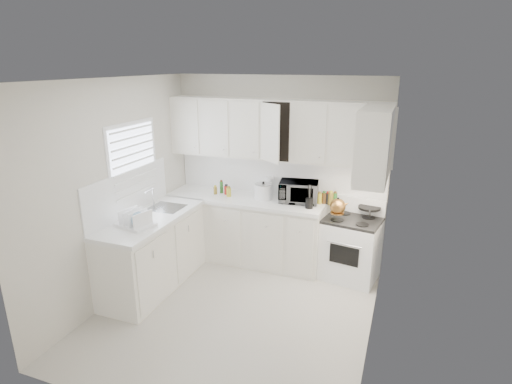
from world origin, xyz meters
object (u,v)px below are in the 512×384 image
at_px(tea_kettle, 338,205).
at_px(microwave, 299,189).
at_px(dish_rack, 135,217).
at_px(stove, 351,241).
at_px(utensil_crock, 309,196).
at_px(rice_cooker, 263,190).

height_order(tea_kettle, microwave, microwave).
xyz_separation_m(tea_kettle, dish_rack, (-2.11, -1.24, 0.01)).
distance_m(stove, utensil_crock, 0.81).
bearing_deg(utensil_crock, dish_rack, -143.27).
bearing_deg(stove, dish_rack, -139.60).
relative_size(tea_kettle, microwave, 0.48).
distance_m(stove, rice_cooker, 1.35).
bearing_deg(dish_rack, tea_kettle, 43.29).
distance_m(tea_kettle, microwave, 0.63).
xyz_separation_m(stove, tea_kettle, (-0.18, -0.16, 0.52)).
bearing_deg(utensil_crock, tea_kettle, -8.33).
relative_size(microwave, utensil_crock, 1.59).
height_order(utensil_crock, dish_rack, utensil_crock).
distance_m(rice_cooker, utensil_crock, 0.70).
bearing_deg(microwave, stove, -16.76).
xyz_separation_m(microwave, dish_rack, (-1.54, -1.50, -0.06)).
bearing_deg(stove, rice_cooker, -173.52).
distance_m(tea_kettle, dish_rack, 2.45).
distance_m(microwave, dish_rack, 2.15).
bearing_deg(dish_rack, microwave, 57.04).
bearing_deg(microwave, dish_rack, -145.37).
relative_size(tea_kettle, rice_cooker, 1.01).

